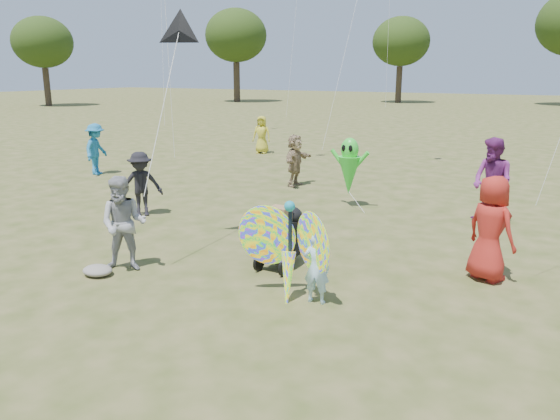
% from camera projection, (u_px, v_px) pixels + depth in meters
% --- Properties ---
extents(ground, '(160.00, 160.00, 0.00)m').
position_uv_depth(ground, '(241.00, 308.00, 7.88)').
color(ground, '#51592B').
rests_on(ground, ground).
extents(child_girl, '(0.42, 0.30, 1.08)m').
position_uv_depth(child_girl, '(316.00, 268.00, 7.94)').
color(child_girl, '#ABDAF2').
rests_on(child_girl, ground).
extents(adult_man, '(0.99, 0.93, 1.63)m').
position_uv_depth(adult_man, '(124.00, 224.00, 9.18)').
color(adult_man, '#99999E').
rests_on(adult_man, ground).
extents(grey_bag, '(0.53, 0.43, 0.17)m').
position_uv_depth(grey_bag, '(98.00, 270.00, 9.12)').
color(grey_bag, gray).
rests_on(grey_bag, ground).
extents(crowd_a, '(1.00, 0.89, 1.73)m').
position_uv_depth(crowd_a, '(491.00, 229.00, 8.76)').
color(crowd_a, '#AB221B').
rests_on(crowd_a, ground).
extents(crowd_b, '(1.09, 1.09, 1.52)m').
position_uv_depth(crowd_b, '(141.00, 184.00, 12.72)').
color(crowd_b, black).
rests_on(crowd_b, ground).
extents(crowd_d, '(0.48, 1.43, 1.53)m').
position_uv_depth(crowd_d, '(295.00, 160.00, 16.05)').
color(crowd_d, '#987F5D').
rests_on(crowd_d, ground).
extents(crowd_e, '(1.19, 1.14, 1.93)m').
position_uv_depth(crowd_e, '(492.00, 182.00, 11.94)').
color(crowd_e, '#742670').
rests_on(crowd_e, ground).
extents(crowd_g, '(0.84, 0.65, 1.54)m').
position_uv_depth(crowd_g, '(262.00, 135.00, 22.45)').
color(crowd_g, gold).
rests_on(crowd_g, ground).
extents(crowd_i, '(0.91, 1.21, 1.67)m').
position_uv_depth(crowd_i, '(96.00, 149.00, 17.84)').
color(crowd_i, '#1E6EA3').
rests_on(crowd_i, ground).
extents(jogging_stroller, '(0.53, 1.06, 1.09)m').
position_uv_depth(jogging_stroller, '(282.00, 232.00, 9.41)').
color(jogging_stroller, black).
rests_on(jogging_stroller, ground).
extents(butterfly_kite, '(1.74, 0.75, 1.70)m').
position_uv_depth(butterfly_kite, '(289.00, 251.00, 8.03)').
color(butterfly_kite, '#EB4425').
rests_on(butterfly_kite, ground).
extents(delta_kite_rig, '(0.89, 1.84, 3.11)m').
position_uv_depth(delta_kite_rig, '(179.00, 32.00, 9.73)').
color(delta_kite_rig, black).
rests_on(delta_kite_rig, ground).
extents(alien_kite, '(1.12, 0.69, 1.74)m').
position_uv_depth(alien_kite, '(349.00, 169.00, 13.49)').
color(alien_kite, '#32D833').
rests_on(alien_kite, ground).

